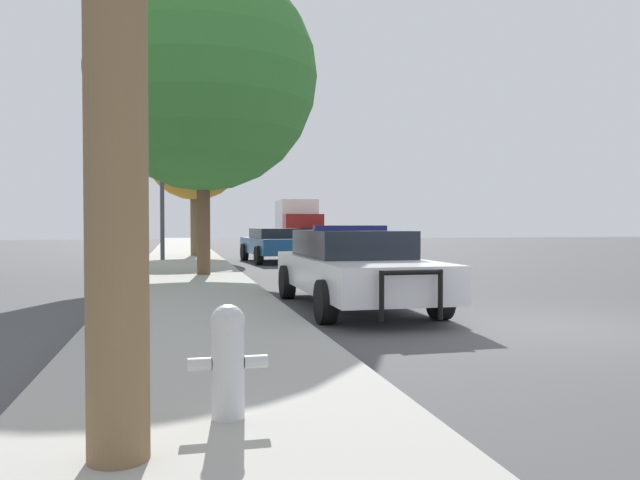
% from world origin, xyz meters
% --- Properties ---
extents(ground_plane, '(110.00, 110.00, 0.00)m').
position_xyz_m(ground_plane, '(0.00, 0.00, 0.00)').
color(ground_plane, '#474749').
extents(sidewalk_left, '(3.00, 110.00, 0.13)m').
position_xyz_m(sidewalk_left, '(-5.10, 0.00, 0.07)').
color(sidewalk_left, '#A3A099').
rests_on(sidewalk_left, ground_plane).
extents(police_car, '(2.10, 5.39, 1.46)m').
position_xyz_m(police_car, '(-2.31, 2.75, 0.74)').
color(police_car, white).
rests_on(police_car, ground_plane).
extents(fire_hydrant, '(0.55, 0.24, 0.80)m').
position_xyz_m(fire_hydrant, '(-5.03, -3.58, 0.56)').
color(fire_hydrant, '#B7BCC1').
rests_on(fire_hydrant, sidewalk_left).
extents(traffic_light, '(3.18, 0.35, 4.82)m').
position_xyz_m(traffic_light, '(-4.66, 16.46, 3.52)').
color(traffic_light, '#424247').
rests_on(traffic_light, sidewalk_left).
extents(car_background_midblock, '(2.23, 4.74, 1.32)m').
position_xyz_m(car_background_midblock, '(-1.74, 16.08, 0.73)').
color(car_background_midblock, navy).
rests_on(car_background_midblock, ground_plane).
extents(car_background_oncoming, '(2.22, 4.35, 1.28)m').
position_xyz_m(car_background_oncoming, '(2.74, 28.51, 0.69)').
color(car_background_oncoming, black).
rests_on(car_background_oncoming, ground_plane).
extents(box_truck, '(2.88, 7.24, 3.08)m').
position_xyz_m(box_truck, '(2.39, 32.80, 1.63)').
color(box_truck, maroon).
rests_on(box_truck, ground_plane).
extents(tree_sidewalk_near, '(6.14, 6.14, 8.39)m').
position_xyz_m(tree_sidewalk_near, '(-4.68, 9.14, 5.44)').
color(tree_sidewalk_near, brown).
rests_on(tree_sidewalk_near, sidewalk_left).
extents(tree_sidewalk_mid, '(4.36, 4.36, 6.76)m').
position_xyz_m(tree_sidewalk_mid, '(-4.62, 19.47, 4.69)').
color(tree_sidewalk_mid, brown).
rests_on(tree_sidewalk_mid, sidewalk_left).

